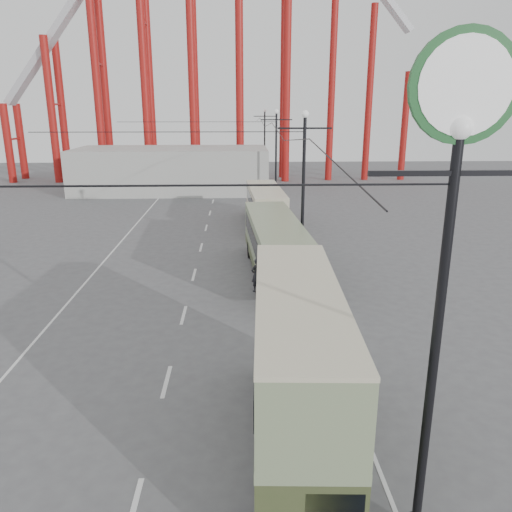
{
  "coord_description": "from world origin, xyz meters",
  "views": [
    {
      "loc": [
        1.64,
        -11.99,
        9.44
      ],
      "look_at": [
        2.43,
        9.64,
        3.0
      ],
      "focal_mm": 35.0,
      "sensor_mm": 36.0,
      "label": 1
    }
  ],
  "objects_px": {
    "single_decker_cream": "(265,205)",
    "pedestrian": "(257,275)",
    "lamp_post_near": "(452,197)",
    "double_decker_bus": "(297,362)",
    "single_decker_green": "(275,244)"
  },
  "relations": [
    {
      "from": "double_decker_bus",
      "to": "single_decker_cream",
      "type": "xyz_separation_m",
      "value": [
        0.68,
        28.3,
        -0.94
      ]
    },
    {
      "from": "double_decker_bus",
      "to": "single_decker_green",
      "type": "distance_m",
      "value": 15.62
    },
    {
      "from": "single_decker_cream",
      "to": "lamp_post_near",
      "type": "bearing_deg",
      "value": -89.38
    },
    {
      "from": "single_decker_green",
      "to": "single_decker_cream",
      "type": "bearing_deg",
      "value": 86.32
    },
    {
      "from": "lamp_post_near",
      "to": "pedestrian",
      "type": "relative_size",
      "value": 5.86
    },
    {
      "from": "single_decker_cream",
      "to": "pedestrian",
      "type": "relative_size",
      "value": 5.52
    },
    {
      "from": "double_decker_bus",
      "to": "pedestrian",
      "type": "height_order",
      "value": "double_decker_bus"
    },
    {
      "from": "single_decker_cream",
      "to": "single_decker_green",
      "type": "bearing_deg",
      "value": -93.09
    },
    {
      "from": "single_decker_green",
      "to": "lamp_post_near",
      "type": "bearing_deg",
      "value": -87.49
    },
    {
      "from": "lamp_post_near",
      "to": "pedestrian",
      "type": "distance_m",
      "value": 17.79
    },
    {
      "from": "single_decker_cream",
      "to": "pedestrian",
      "type": "xyz_separation_m",
      "value": [
        -1.32,
        -15.55,
        -0.84
      ]
    },
    {
      "from": "double_decker_bus",
      "to": "single_decker_green",
      "type": "relative_size",
      "value": 0.77
    },
    {
      "from": "lamp_post_near",
      "to": "pedestrian",
      "type": "bearing_deg",
      "value": 100.6
    },
    {
      "from": "lamp_post_near",
      "to": "double_decker_bus",
      "type": "relative_size",
      "value": 1.19
    },
    {
      "from": "single_decker_green",
      "to": "pedestrian",
      "type": "xyz_separation_m",
      "value": [
        -1.18,
        -2.83,
        -0.93
      ]
    }
  ]
}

